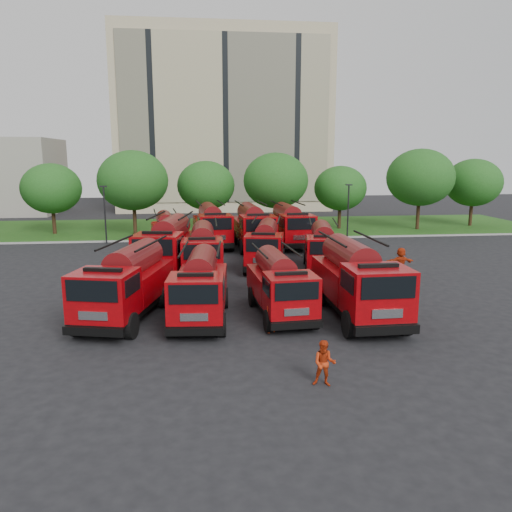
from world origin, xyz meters
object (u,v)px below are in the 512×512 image
at_px(fire_truck_4, 168,247).
at_px(fire_truck_10, 253,227).
at_px(fire_truck_7, 323,247).
at_px(fire_truck_5, 203,251).
at_px(fire_truck_3, 357,280).
at_px(firefighter_0, 271,332).
at_px(fire_truck_1, 200,287).
at_px(fire_truck_2, 280,285).
at_px(fire_truck_6, 265,245).
at_px(fire_truck_8, 166,232).
at_px(firefighter_4, 133,304).
at_px(firefighter_5, 400,278).
at_px(fire_truck_11, 290,225).
at_px(fire_truck_0, 126,283).
at_px(fire_truck_9, 212,226).
at_px(firefighter_1, 324,385).
at_px(firefighter_3, 355,302).
at_px(firefighter_2, 399,317).

distance_m(fire_truck_4, fire_truck_10, 11.05).
bearing_deg(fire_truck_7, fire_truck_5, -164.05).
xyz_separation_m(fire_truck_3, firefighter_0, (-4.40, -1.79, -1.78)).
bearing_deg(fire_truck_1, fire_truck_2, 7.81).
bearing_deg(fire_truck_6, fire_truck_1, -101.50).
distance_m(fire_truck_4, fire_truck_8, 8.89).
relative_size(fire_truck_5, firefighter_4, 4.06).
relative_size(fire_truck_5, firefighter_5, 3.66).
relative_size(fire_truck_5, fire_truck_11, 0.91).
relative_size(fire_truck_0, firefighter_4, 4.38).
xyz_separation_m(fire_truck_2, fire_truck_9, (-2.76, 19.57, 0.29)).
relative_size(fire_truck_8, firefighter_1, 4.33).
bearing_deg(firefighter_3, fire_truck_1, -23.43).
height_order(fire_truck_1, firefighter_3, fire_truck_1).
height_order(fire_truck_2, fire_truck_10, fire_truck_10).
height_order(fire_truck_1, firefighter_1, fire_truck_1).
height_order(fire_truck_4, firefighter_5, fire_truck_4).
height_order(fire_truck_0, firefighter_0, fire_truck_0).
xyz_separation_m(fire_truck_0, fire_truck_4, (1.42, 9.00, 0.14)).
distance_m(fire_truck_0, fire_truck_5, 9.08).
bearing_deg(fire_truck_8, fire_truck_0, -99.03).
bearing_deg(fire_truck_4, fire_truck_11, 53.84).
bearing_deg(fire_truck_0, firefighter_0, -9.42).
height_order(fire_truck_5, firefighter_3, fire_truck_5).
height_order(fire_truck_0, fire_truck_1, fire_truck_0).
height_order(fire_truck_7, firefighter_3, fire_truck_7).
xyz_separation_m(fire_truck_4, firefighter_0, (5.10, -11.77, -1.83)).
bearing_deg(fire_truck_7, firefighter_5, -22.40).
bearing_deg(fire_truck_0, firefighter_3, 20.29).
distance_m(firefighter_0, firefighter_3, 6.58).
bearing_deg(fire_truck_0, fire_truck_3, 8.45).
bearing_deg(fire_truck_8, fire_truck_10, -6.08).
bearing_deg(fire_truck_9, firefighter_4, -110.38).
relative_size(fire_truck_8, firefighter_3, 4.29).
bearing_deg(fire_truck_9, fire_truck_2, -87.10).
bearing_deg(firefighter_5, firefighter_2, 66.10).
relative_size(fire_truck_9, firefighter_4, 4.49).
xyz_separation_m(fire_truck_7, firefighter_1, (-4.22, -17.17, -1.55)).
height_order(fire_truck_5, fire_truck_6, fire_truck_5).
height_order(fire_truck_11, firefighter_0, fire_truck_11).
bearing_deg(fire_truck_2, firefighter_1, -92.09).
bearing_deg(firefighter_2, firefighter_5, -22.98).
height_order(fire_truck_0, fire_truck_2, fire_truck_0).
distance_m(fire_truck_8, firefighter_1, 26.91).
distance_m(firefighter_0, firefighter_5, 13.13).
height_order(fire_truck_2, firefighter_0, fire_truck_2).
distance_m(fire_truck_10, firefighter_2, 19.97).
xyz_separation_m(fire_truck_5, firefighter_0, (2.86, -11.08, -1.64)).
bearing_deg(fire_truck_7, firefighter_4, -139.71).
xyz_separation_m(fire_truck_3, fire_truck_6, (-2.92, 11.31, -0.21)).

